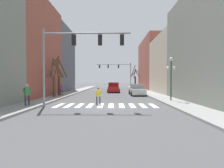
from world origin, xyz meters
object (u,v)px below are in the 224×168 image
object	(u,v)px
car_parked_right_near	(137,90)
street_tree_right_far	(58,76)
car_driving_toward_lane	(114,87)
street_tree_left_mid	(135,78)
pedestrian_near_right_corner	(98,94)
traffic_signal_near	(76,48)
car_at_intersection	(114,88)
traffic_signal_far	(118,69)
pedestrian_on_right_sidewalk	(61,88)
street_tree_right_near	(135,79)
pedestrian_waiting_at_curb	(27,93)
street_lamp_right_corner	(171,70)
street_tree_right_mid	(55,78)

from	to	relation	value
car_parked_right_near	street_tree_right_far	xyz separation A→B (m)	(-10.96, -1.65, 1.93)
street_tree_right_far	car_driving_toward_lane	bearing A→B (deg)	63.64
street_tree_left_mid	pedestrian_near_right_corner	bearing A→B (deg)	-102.39
traffic_signal_near	street_tree_right_far	bearing A→B (deg)	115.00
pedestrian_near_right_corner	car_at_intersection	bearing A→B (deg)	81.52
traffic_signal_far	car_driving_toward_lane	xyz separation A→B (m)	(-0.91, -6.14, -4.31)
traffic_signal_near	pedestrian_near_right_corner	size ratio (longest dim) A/B	4.56
pedestrian_on_right_sidewalk	street_tree_left_mid	bearing A→B (deg)	77.39
pedestrian_near_right_corner	street_tree_right_near	xyz separation A→B (m)	(7.33, 33.01, 1.47)
car_parked_right_near	street_tree_left_mid	distance (m)	22.74
traffic_signal_far	pedestrian_waiting_at_curb	size ratio (longest dim) A/B	5.30
street_lamp_right_corner	street_tree_right_far	world-z (taller)	street_tree_right_far
pedestrian_on_right_sidewalk	pedestrian_near_right_corner	bearing A→B (deg)	-39.55
pedestrian_near_right_corner	street_tree_right_near	distance (m)	33.84
traffic_signal_near	street_tree_right_far	world-z (taller)	traffic_signal_near
traffic_signal_far	car_driving_toward_lane	world-z (taller)	traffic_signal_far
traffic_signal_far	street_tree_right_near	xyz separation A→B (m)	(4.97, 3.00, -2.66)
pedestrian_on_right_sidewalk	street_tree_right_mid	size ratio (longest dim) A/B	0.34
traffic_signal_near	pedestrian_on_right_sidewalk	size ratio (longest dim) A/B	4.42
traffic_signal_far	pedestrian_on_right_sidewalk	xyz separation A→B (m)	(-8.08, -21.96, -3.95)
pedestrian_on_right_sidewalk	street_tree_left_mid	world-z (taller)	street_tree_left_mid
car_driving_toward_lane	car_at_intersection	distance (m)	7.86
car_parked_right_near	street_tree_right_near	size ratio (longest dim) A/B	0.93
street_lamp_right_corner	street_tree_right_far	bearing A→B (deg)	154.65
street_tree_left_mid	pedestrian_on_right_sidewalk	bearing A→B (deg)	-117.67
traffic_signal_near	pedestrian_on_right_sidewalk	xyz separation A→B (m)	(-4.01, 9.28, -3.63)
traffic_signal_near	street_tree_right_near	world-z (taller)	traffic_signal_near
car_at_intersection	street_tree_left_mid	xyz separation A→B (m)	(5.85, 16.60, 1.82)
street_lamp_right_corner	street_tree_right_mid	bearing A→B (deg)	163.59
traffic_signal_near	pedestrian_waiting_at_curb	world-z (taller)	traffic_signal_near
car_driving_toward_lane	car_at_intersection	world-z (taller)	car_at_intersection
traffic_signal_near	car_driving_toward_lane	size ratio (longest dim) A/B	1.57
pedestrian_on_right_sidewalk	street_tree_right_far	world-z (taller)	street_tree_right_far
pedestrian_waiting_at_curb	street_tree_right_far	distance (m)	10.05
pedestrian_waiting_at_curb	traffic_signal_near	bearing A→B (deg)	-47.43
traffic_signal_far	street_tree_right_mid	world-z (taller)	traffic_signal_far
pedestrian_waiting_at_curb	pedestrian_on_right_sidewalk	bearing A→B (deg)	39.49
car_driving_toward_lane	pedestrian_near_right_corner	distance (m)	23.90
traffic_signal_near	pedestrian_waiting_at_curb	xyz separation A→B (m)	(-3.87, -0.27, -3.58)
street_lamp_right_corner	street_tree_right_far	distance (m)	14.71
street_tree_right_far	street_tree_right_near	world-z (taller)	street_tree_right_far
traffic_signal_far	traffic_signal_near	bearing A→B (deg)	-97.42
pedestrian_on_right_sidewalk	car_driving_toward_lane	bearing A→B (deg)	80.69
street_lamp_right_corner	street_tree_right_mid	distance (m)	13.56
traffic_signal_far	car_at_intersection	bearing A→B (deg)	-94.30
pedestrian_waiting_at_curb	street_tree_right_far	bearing A→B (deg)	42.27
traffic_signal_far	pedestrian_near_right_corner	distance (m)	30.38
car_at_intersection	pedestrian_waiting_at_curb	bearing A→B (deg)	158.53
car_driving_toward_lane	traffic_signal_far	bearing A→B (deg)	-8.46
traffic_signal_far	street_tree_left_mid	distance (m)	5.97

